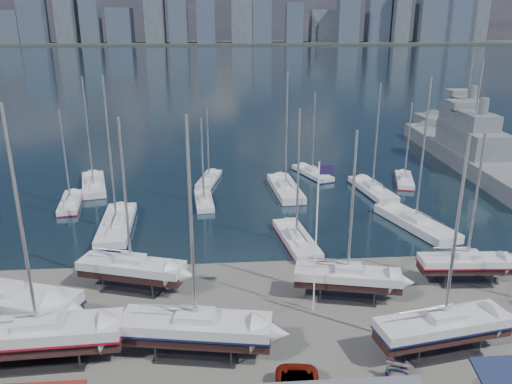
{
  "coord_description": "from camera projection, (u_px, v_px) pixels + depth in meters",
  "views": [
    {
      "loc": [
        -3.76,
        -42.69,
        21.39
      ],
      "look_at": [
        0.1,
        8.0,
        4.32
      ],
      "focal_mm": 35.0,
      "sensor_mm": 36.0,
      "label": 1
    }
  ],
  "objects": [
    {
      "name": "ground",
      "position": [
        273.0,
        321.0,
        37.98
      ],
      "size": [
        1400.0,
        1400.0,
        0.0
      ],
      "primitive_type": "plane",
      "color": "#605E59",
      "rests_on": "ground"
    },
    {
      "name": "water",
      "position": [
        222.0,
        59.0,
        331.06
      ],
      "size": [
        1400.0,
        600.0,
        0.4
      ],
      "primitive_type": "cube",
      "color": "#192D3B",
      "rests_on": "ground"
    },
    {
      "name": "far_shore",
      "position": [
        220.0,
        43.0,
        576.43
      ],
      "size": [
        1400.0,
        80.0,
        2.2
      ],
      "primitive_type": "cube",
      "color": "#2D332D",
      "rests_on": "ground"
    },
    {
      "name": "skyline",
      "position": [
        212.0,
        8.0,
        557.87
      ],
      "size": [
        639.14,
        43.8,
        107.69
      ],
      "color": "#475166",
      "rests_on": "far_shore"
    },
    {
      "name": "sailboat_cradle_1",
      "position": [
        39.0,
        335.0,
        32.63
      ],
      "size": [
        10.89,
        3.53,
        17.28
      ],
      "rotation": [
        0.0,
        0.0,
        0.05
      ],
      "color": "#2D2D33",
      "rests_on": "ground"
    },
    {
      "name": "sailboat_cradle_2",
      "position": [
        132.0,
        268.0,
        41.82
      ],
      "size": [
        9.33,
        5.1,
        14.77
      ],
      "rotation": [
        0.0,
        0.0,
        -0.31
      ],
      "color": "#2D2D33",
      "rests_on": "ground"
    },
    {
      "name": "sailboat_cradle_3",
      "position": [
        196.0,
        328.0,
        33.41
      ],
      "size": [
        10.55,
        4.57,
        16.47
      ],
      "rotation": [
        0.0,
        0.0,
        -0.17
      ],
      "color": "#2D2D33",
      "rests_on": "ground"
    },
    {
      "name": "sailboat_cradle_4",
      "position": [
        347.0,
        277.0,
        40.41
      ],
      "size": [
        8.84,
        4.23,
        14.07
      ],
      "rotation": [
        0.0,
        0.0,
        -0.23
      ],
      "color": "#2D2D33",
      "rests_on": "ground"
    },
    {
      "name": "sailboat_cradle_5",
      "position": [
        443.0,
        326.0,
        33.72
      ],
      "size": [
        9.77,
        4.3,
        15.32
      ],
      "rotation": [
        0.0,
        0.0,
        0.18
      ],
      "color": "#2D2D33",
      "rests_on": "ground"
    },
    {
      "name": "sailboat_cradle_6",
      "position": [
        466.0,
        263.0,
        42.93
      ],
      "size": [
        8.18,
        2.75,
        13.25
      ],
      "rotation": [
        0.0,
        0.0,
        -0.06
      ],
      "color": "#2D2D33",
      "rests_on": "ground"
    },
    {
      "name": "sailboat_moored_1",
      "position": [
        71.0,
        203.0,
        62.05
      ],
      "size": [
        3.54,
        8.59,
        12.47
      ],
      "rotation": [
        0.0,
        0.0,
        1.72
      ],
      "color": "black",
      "rests_on": "water"
    },
    {
      "name": "sailboat_moored_2",
      "position": [
        94.0,
        186.0,
        68.67
      ],
      "size": [
        5.41,
        10.9,
        15.86
      ],
      "rotation": [
        0.0,
        0.0,
        1.82
      ],
      "color": "black",
      "rests_on": "water"
    },
    {
      "name": "sailboat_moored_3",
      "position": [
        117.0,
        227.0,
        54.72
      ],
      "size": [
        3.94,
        11.84,
        17.45
      ],
      "rotation": [
        0.0,
        0.0,
        1.63
      ],
      "color": "black",
      "rests_on": "water"
    },
    {
      "name": "sailboat_moored_4",
      "position": [
        204.0,
        201.0,
        62.69
      ],
      "size": [
        2.74,
        7.66,
        11.33
      ],
      "rotation": [
        0.0,
        0.0,
        1.66
      ],
      "color": "black",
      "rests_on": "water"
    },
    {
      "name": "sailboat_moored_5",
      "position": [
        209.0,
        180.0,
        71.28
      ],
      "size": [
        3.83,
        8.35,
        12.05
      ],
      "rotation": [
        0.0,
        0.0,
        1.37
      ],
      "color": "black",
      "rests_on": "water"
    },
    {
      "name": "sailboat_moored_6",
      "position": [
        296.0,
        241.0,
        51.31
      ],
      "size": [
        3.95,
        10.0,
        14.54
      ],
      "rotation": [
        0.0,
        0.0,
        1.7
      ],
      "color": "black",
      "rests_on": "water"
    },
    {
      "name": "sailboat_moored_7",
      "position": [
        285.0,
        190.0,
        66.94
      ],
      "size": [
        3.93,
        11.25,
        16.68
      ],
      "rotation": [
        0.0,
        0.0,
        1.65
      ],
      "color": "black",
      "rests_on": "water"
    },
    {
      "name": "sailboat_moored_8",
      "position": [
        312.0,
        174.0,
        74.25
      ],
      "size": [
        5.22,
        8.99,
        12.97
      ],
      "rotation": [
        0.0,
        0.0,
        1.92
      ],
      "color": "black",
      "rests_on": "water"
    },
    {
      "name": "sailboat_moored_9",
      "position": [
        415.0,
        225.0,
        55.35
      ],
      "size": [
        6.4,
        11.82,
        17.19
      ],
      "rotation": [
        0.0,
        0.0,
        1.87
      ],
      "color": "black",
      "rests_on": "water"
    },
    {
      "name": "sailboat_moored_10",
      "position": [
        372.0,
        191.0,
        66.76
      ],
      "size": [
        4.24,
        10.51,
        15.27
      ],
      "rotation": [
        0.0,
        0.0,
        1.71
      ],
      "color": "black",
      "rests_on": "water"
    },
    {
      "name": "sailboat_moored_11",
      "position": [
        404.0,
        181.0,
        71.05
      ],
      "size": [
        4.37,
        8.29,
        11.93
      ],
      "rotation": [
        0.0,
        0.0,
        1.29
      ],
      "color": "black",
      "rests_on": "water"
    },
    {
      "name": "naval_ship_east",
      "position": [
        470.0,
        155.0,
        79.89
      ],
      "size": [
        9.64,
        45.58,
        18.07
      ],
      "rotation": [
        0.0,
        0.0,
        1.52
      ],
      "color": "slate",
      "rests_on": "water"
    },
    {
      "name": "naval_ship_west",
      "position": [
        463.0,
        131.0,
        97.86
      ],
      "size": [
        6.66,
        37.94,
        17.41
      ],
      "rotation": [
        0.0,
        0.0,
        1.55
      ],
      "color": "slate",
      "rests_on": "water"
    },
    {
      "name": "flagpole",
      "position": [
        318.0,
        228.0,
        37.12
      ],
      "size": [
        1.07,
        0.12,
        12.15
      ],
      "color": "white",
      "rests_on": "ground"
    }
  ]
}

